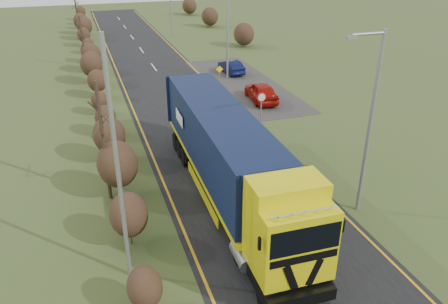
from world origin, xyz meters
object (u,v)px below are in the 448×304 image
streetlight_near (369,119)px  speed_sign (261,103)px  car_blue_sedan (231,67)px  car_red_hatchback (261,92)px  lorry (228,155)px

streetlight_near → speed_sign: 11.34m
car_blue_sedan → car_red_hatchback: bearing=82.5°
car_red_hatchback → car_blue_sedan: car_red_hatchback is taller
lorry → car_red_hatchback: (7.30, 13.17, -1.74)m
lorry → streetlight_near: 6.50m
car_red_hatchback → speed_sign: speed_sign is taller
car_red_hatchback → speed_sign: bearing=71.6°
lorry → car_blue_sedan: bearing=71.8°
car_red_hatchback → streetlight_near: (-1.80, -15.90, 3.89)m
speed_sign → lorry: bearing=-122.3°
car_red_hatchback → speed_sign: 5.45m
car_blue_sedan → lorry: bearing=65.6°
car_blue_sedan → streetlight_near: 24.65m
speed_sign → car_red_hatchback: bearing=66.9°
car_red_hatchback → streetlight_near: 16.46m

